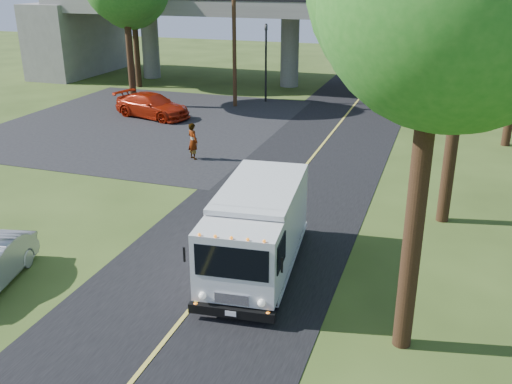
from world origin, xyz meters
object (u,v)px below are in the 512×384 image
at_px(step_van, 257,228).
at_px(red_sedan, 152,106).
at_px(utility_pole, 234,35).
at_px(traffic_signal, 266,55).
at_px(pedestrian, 193,141).

xyz_separation_m(step_van, red_sedan, (-12.22, 16.13, -0.66)).
bearing_deg(step_van, utility_pole, 106.52).
xyz_separation_m(traffic_signal, utility_pole, (-1.50, -2.00, 1.40)).
height_order(traffic_signal, red_sedan, traffic_signal).
xyz_separation_m(traffic_signal, step_van, (6.99, -22.61, -1.81)).
height_order(step_van, red_sedan, step_van).
xyz_separation_m(red_sedan, pedestrian, (5.86, -6.84, 0.16)).
bearing_deg(pedestrian, utility_pole, -45.29).
bearing_deg(step_van, pedestrian, 118.51).
relative_size(utility_pole, step_van, 1.44).
bearing_deg(traffic_signal, pedestrian, -87.29).
bearing_deg(utility_pole, step_van, -67.62).
bearing_deg(step_van, red_sedan, 121.28).
xyz_separation_m(utility_pole, red_sedan, (-3.73, -4.48, -3.87)).
relative_size(traffic_signal, step_van, 0.83).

